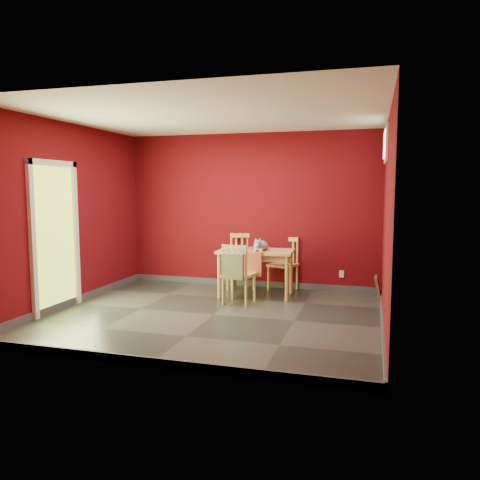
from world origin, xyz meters
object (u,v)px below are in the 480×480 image
(chair_far_left, at_px, (242,260))
(dining_table, at_px, (256,256))
(chair_far_right, at_px, (284,263))
(chair_near, at_px, (238,273))
(picture_frame, at_px, (378,288))
(tote_bag, at_px, (233,266))
(cat, at_px, (261,244))

(chair_far_left, bearing_deg, dining_table, -55.38)
(chair_far_right, distance_m, chair_near, 1.31)
(chair_far_left, distance_m, chair_far_right, 0.74)
(chair_near, distance_m, picture_frame, 2.25)
(dining_table, distance_m, tote_bag, 0.84)
(tote_bag, bearing_deg, cat, 73.48)
(dining_table, bearing_deg, cat, -29.04)
(dining_table, xyz_separation_m, chair_far_right, (0.35, 0.61, -0.19))
(chair_far_right, bearing_deg, dining_table, -120.15)
(dining_table, xyz_separation_m, chair_near, (-0.12, -0.61, -0.19))
(chair_near, bearing_deg, dining_table, 78.54)
(chair_far_left, xyz_separation_m, chair_far_right, (0.74, 0.05, -0.02))
(chair_far_right, height_order, cat, cat)
(dining_table, relative_size, chair_far_right, 1.37)
(dining_table, bearing_deg, picture_frame, 9.30)
(chair_far_right, xyz_separation_m, tote_bag, (-0.49, -1.44, 0.15))
(cat, bearing_deg, chair_far_left, 149.27)
(tote_bag, distance_m, cat, 0.85)
(dining_table, height_order, picture_frame, dining_table)
(picture_frame, bearing_deg, cat, -168.67)
(chair_far_left, height_order, picture_frame, chair_far_left)
(chair_far_left, height_order, tote_bag, chair_far_left)
(chair_near, bearing_deg, picture_frame, 24.39)
(dining_table, xyz_separation_m, picture_frame, (1.91, 0.31, -0.48))
(chair_far_left, bearing_deg, chair_near, -77.40)
(dining_table, relative_size, chair_far_left, 1.30)
(dining_table, bearing_deg, chair_near, -101.46)
(dining_table, relative_size, cat, 2.70)
(chair_far_right, xyz_separation_m, picture_frame, (1.56, -0.29, -0.28))
(dining_table, distance_m, picture_frame, 1.99)
(chair_far_left, distance_m, tote_bag, 1.41)
(chair_far_right, relative_size, cat, 1.97)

